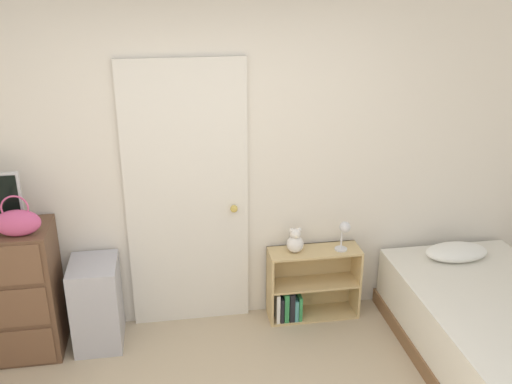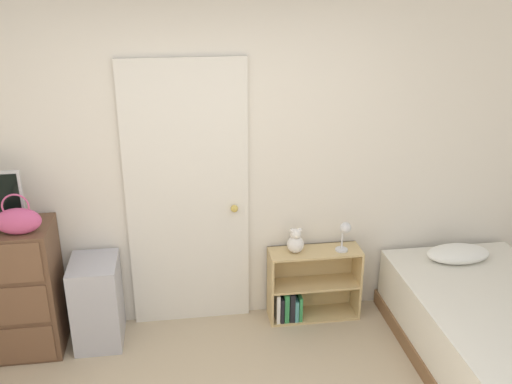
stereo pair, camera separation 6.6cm
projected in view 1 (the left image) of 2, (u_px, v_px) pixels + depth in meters
The scene contains 8 objects.
wall_back at pixel (207, 165), 4.21m from camera, with size 10.00×0.06×2.55m.
door_closed at pixel (187, 199), 4.22m from camera, with size 0.90×0.09×2.07m.
handbag at pixel (17, 222), 3.73m from camera, with size 0.30×0.13×0.29m.
storage_bin at pixel (97, 303), 4.19m from camera, with size 0.34×0.42×0.66m.
bookshelf at pixel (306, 288), 4.55m from camera, with size 0.72×0.24×0.59m.
teddy_bear at pixel (295, 242), 4.37m from camera, with size 0.13×0.13×0.20m.
desk_lamp at pixel (344, 231), 4.36m from camera, with size 0.11×0.11×0.24m.
bed at pixel (497, 333), 3.98m from camera, with size 1.11×1.87×0.61m.
Camera 1 is at (-0.28, -2.04, 2.64)m, focal length 40.00 mm.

